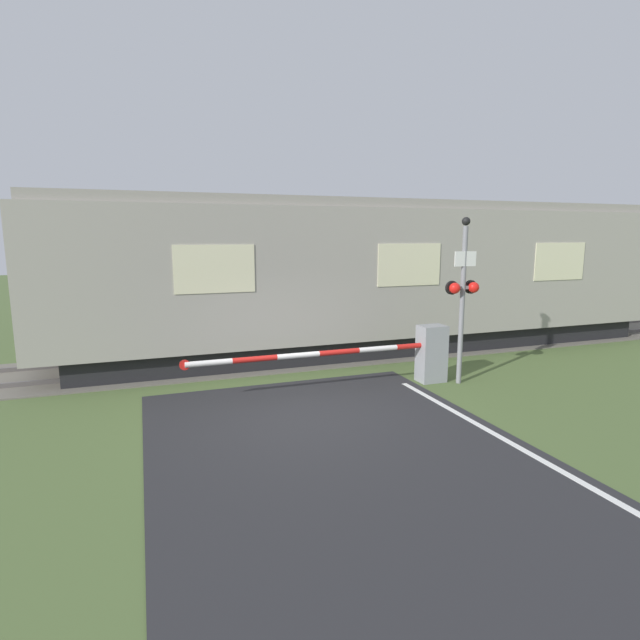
{
  "coord_description": "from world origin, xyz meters",
  "views": [
    {
      "loc": [
        -2.75,
        -8.45,
        3.27
      ],
      "look_at": [
        0.86,
        1.63,
        1.46
      ],
      "focal_mm": 28.0,
      "sensor_mm": 36.0,
      "label": 1
    }
  ],
  "objects": [
    {
      "name": "ground_plane",
      "position": [
        0.0,
        0.0,
        0.0
      ],
      "size": [
        80.0,
        80.0,
        0.0
      ],
      "primitive_type": "plane",
      "color": "#4C6033"
    },
    {
      "name": "track_bed",
      "position": [
        0.0,
        4.34,
        0.02
      ],
      "size": [
        36.0,
        3.2,
        0.13
      ],
      "color": "#666056",
      "rests_on": "ground_plane"
    },
    {
      "name": "train",
      "position": [
        3.75,
        4.34,
        2.15
      ],
      "size": [
        17.96,
        2.98,
        4.21
      ],
      "color": "black",
      "rests_on": "ground_plane"
    },
    {
      "name": "crossing_barrier",
      "position": [
        2.89,
        1.03,
        0.68
      ],
      "size": [
        5.8,
        0.44,
        1.29
      ],
      "color": "gray",
      "rests_on": "ground_plane"
    },
    {
      "name": "signal_post",
      "position": [
        3.84,
        0.68,
        2.08
      ],
      "size": [
        0.79,
        0.26,
        3.67
      ],
      "color": "gray",
      "rests_on": "ground_plane"
    }
  ]
}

